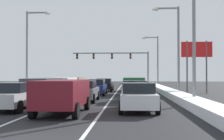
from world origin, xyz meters
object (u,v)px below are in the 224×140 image
suv_green_right_lane_third (134,84)px  street_lamp_right_mid (175,42)px  sedan_silver_left_lane_nearest (14,96)px  roadside_sign_right (197,55)px  suv_white_left_lane_third (63,84)px  suv_tan_left_lane_fourth (75,82)px  street_lamp_right_far (155,57)px  suv_charcoal_left_lane_second (43,87)px  traffic_light_gantry (119,59)px  suv_maroon_center_lane_nearest (63,93)px  street_lamp_right_near (188,34)px  sedan_tan_right_lane_second (135,91)px  sedan_navy_center_lane_third (96,87)px  sedan_red_right_lane_fourth (131,85)px  sedan_gray_center_lane_second (84,91)px  street_lamp_left_mid (30,44)px  sedan_black_center_lane_fourth (105,85)px  sedan_white_right_lane_nearest (138,97)px

suv_green_right_lane_third → street_lamp_right_mid: bearing=1.3°
sedan_silver_left_lane_nearest → roadside_sign_right: 20.28m
suv_white_left_lane_third → suv_tan_left_lane_fourth: same height
suv_white_left_lane_third → street_lamp_right_far: (10.79, 17.63, 3.82)m
suv_charcoal_left_lane_second → traffic_light_gantry: traffic_light_gantry is taller
suv_green_right_lane_third → sedan_silver_left_lane_nearest: 14.19m
suv_maroon_center_lane_nearest → street_lamp_right_near: (7.19, 5.12, 3.62)m
sedan_tan_right_lane_second → sedan_navy_center_lane_third: size_ratio=1.00×
sedan_red_right_lane_fourth → street_lamp_right_near: 15.98m
suv_green_right_lane_third → suv_tan_left_lane_fourth: (-7.06, 6.59, 0.00)m
street_lamp_right_mid → street_lamp_right_far: 17.79m
street_lamp_right_near → sedan_gray_center_lane_second: bearing=167.9°
sedan_navy_center_lane_third → sedan_silver_left_lane_nearest: same height
sedan_tan_right_lane_second → roadside_sign_right: size_ratio=0.82×
sedan_red_right_lane_fourth → street_lamp_right_near: (3.64, -15.07, 3.87)m
traffic_light_gantry → street_lamp_left_mid: (-8.54, -23.06, 0.24)m
sedan_gray_center_lane_second → sedan_silver_left_lane_nearest: bearing=-120.7°
sedan_navy_center_lane_third → sedan_black_center_lane_fourth: bearing=87.4°
street_lamp_left_mid → sedan_tan_right_lane_second: bearing=-37.7°
sedan_silver_left_lane_nearest → street_lamp_right_near: bearing=19.4°
sedan_navy_center_lane_third → suv_green_right_lane_third: bearing=7.6°
street_lamp_right_near → street_lamp_left_mid: (-14.27, 10.28, 0.49)m
suv_green_right_lane_third → sedan_black_center_lane_fourth: bearing=119.1°
sedan_navy_center_lane_third → street_lamp_right_far: 20.22m
sedan_white_right_lane_nearest → street_lamp_right_near: (3.42, 3.72, 3.87)m
sedan_gray_center_lane_second → sedan_black_center_lane_fourth: same height
sedan_navy_center_lane_third → suv_white_left_lane_third: suv_white_left_lane_third is taller
suv_charcoal_left_lane_second → suv_tan_left_lane_fourth: (0.03, 12.77, 0.00)m
traffic_light_gantry → street_lamp_right_mid: bearing=-75.6°
suv_tan_left_lane_fourth → street_lamp_left_mid: bearing=-126.2°
suv_tan_left_lane_fourth → street_lamp_left_mid: 7.56m
suv_charcoal_left_lane_second → street_lamp_right_far: 26.66m
suv_maroon_center_lane_nearest → suv_tan_left_lane_fourth: same height
sedan_white_right_lane_nearest → sedan_tan_right_lane_second: (-0.07, 5.65, 0.00)m
sedan_tan_right_lane_second → suv_maroon_center_lane_nearest: (-3.71, -7.05, 0.25)m
street_lamp_left_mid → roadside_sign_right: size_ratio=1.57×
suv_green_right_lane_third → sedan_gray_center_lane_second: 8.18m
sedan_white_right_lane_nearest → sedan_silver_left_lane_nearest: size_ratio=1.00×
suv_maroon_center_lane_nearest → suv_tan_left_lane_fourth: (-3.34, 20.52, 0.00)m
sedan_red_right_lane_fourth → street_lamp_right_near: bearing=-76.4°
suv_green_right_lane_third → sedan_red_right_lane_fourth: 6.27m
sedan_white_right_lane_nearest → sedan_navy_center_lane_third: size_ratio=1.00×
sedan_black_center_lane_fourth → street_lamp_right_near: 16.80m
suv_charcoal_left_lane_second → suv_white_left_lane_third: (0.06, 6.42, 0.00)m
roadside_sign_right → street_lamp_right_far: bearing=100.5°
sedan_tan_right_lane_second → suv_tan_left_lane_fourth: (-7.04, 13.47, 0.25)m
sedan_gray_center_lane_second → roadside_sign_right: size_ratio=0.82×
sedan_gray_center_lane_second → street_lamp_right_near: 8.34m
suv_green_right_lane_third → suv_tan_left_lane_fourth: same height
suv_green_right_lane_third → roadside_sign_right: roadside_sign_right is taller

